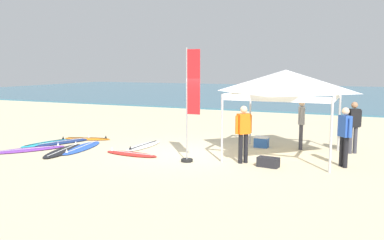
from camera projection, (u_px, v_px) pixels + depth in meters
ground_plane at (185, 154)px, 13.23m from camera, size 80.00×80.00×0.00m
sea at (311, 94)px, 41.42m from camera, size 80.00×36.00×0.10m
canopy_tent at (286, 81)px, 12.61m from camera, size 3.21×3.21×2.75m
surfboard_blue at (82, 148)px, 14.07m from camera, size 1.10×2.51×0.19m
surfboard_red at (131, 154)px, 13.09m from camera, size 1.96×0.64×0.19m
surfboard_orange at (88, 139)px, 15.85m from camera, size 1.93×0.98×0.19m
surfboard_white at (144, 146)px, 14.42m from camera, size 0.61×2.11×0.19m
surfboard_cyan at (45, 143)px, 14.91m from camera, size 0.91×2.02×0.19m
surfboard_purple at (28, 150)px, 13.75m from camera, size 1.99×2.42×0.19m
surfboard_black at (63, 151)px, 13.57m from camera, size 1.20×2.45×0.19m
surfboard_navy at (65, 142)px, 15.21m from camera, size 1.53×2.54×0.19m
person_grey at (301, 121)px, 13.87m from camera, size 0.27×0.55×1.71m
person_blue at (345, 133)px, 11.39m from camera, size 0.40×0.45×1.71m
person_black at (354, 124)px, 13.19m from camera, size 0.47×0.39×1.71m
person_orange at (243, 130)px, 11.86m from camera, size 0.40×0.43×1.71m
banner_flag at (190, 110)px, 11.91m from camera, size 0.60×0.36×3.40m
gear_bag_near_tent at (268, 162)px, 11.50m from camera, size 0.64×0.39×0.28m
cooler_box at (261, 142)px, 14.30m from camera, size 0.50×0.36×0.39m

